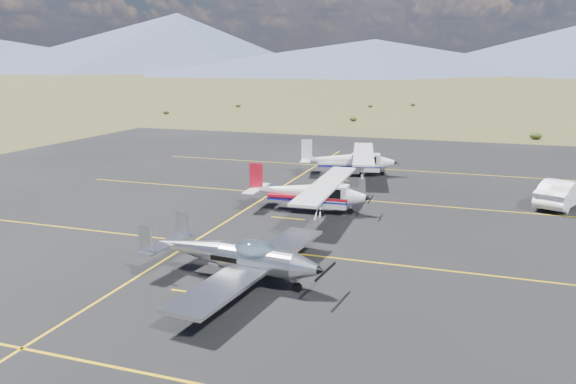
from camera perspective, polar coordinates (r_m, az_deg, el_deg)
The scene contains 6 objects.
ground at distance 23.83m, azimuth 1.01°, elevation -8.00°, with size 1600.00×1600.00×0.00m, color #383D1C.
apron at distance 30.22m, azimuth 5.09°, elevation -3.44°, with size 72.00×72.00×0.02m, color black.
aircraft_low_wing at distance 22.43m, azimuth -5.04°, elevation -6.55°, with size 7.37×10.23×2.21m.
aircraft_cessna at distance 32.72m, azimuth 2.11°, elevation 0.05°, with size 6.32×10.57×2.68m.
aircraft_plain at distance 43.50m, azimuth 6.24°, elevation 3.28°, with size 6.75×10.78×2.72m.
sedan at distance 37.73m, azimuth 26.04°, elevation -0.08°, with size 1.76×5.05×1.66m, color white.
Camera 1 is at (6.78, -21.17, 8.59)m, focal length 35.00 mm.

